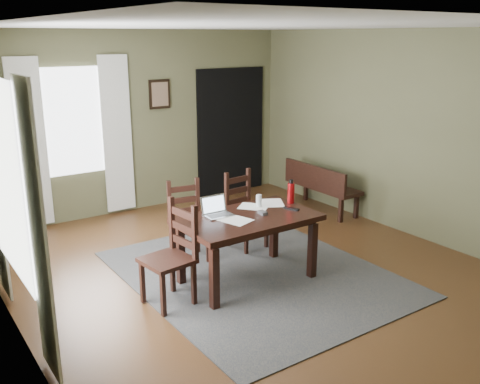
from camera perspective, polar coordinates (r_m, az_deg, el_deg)
ground at (r=6.15m, az=1.60°, el=-8.77°), size 5.00×6.00×0.01m
room_shell at (r=5.63m, az=1.75°, el=8.14°), size 5.02×6.02×2.71m
rug at (r=6.15m, az=1.60°, el=-8.68°), size 2.60×3.20×0.01m
dining_table at (r=5.75m, az=0.80°, el=-3.46°), size 1.47×0.88×0.74m
chair_end at (r=5.37m, az=-7.29°, el=-6.76°), size 0.51×0.51×1.04m
chair_back_left at (r=6.42m, az=-5.60°, el=-3.18°), size 0.48×0.48×0.95m
chair_back_right at (r=6.76m, az=0.51°, el=-2.03°), size 0.47×0.47×0.97m
bench at (r=8.23m, az=8.52°, el=0.89°), size 0.42×1.30×0.74m
laptop at (r=5.75m, az=-2.54°, el=-1.96°), size 0.30×0.24×0.20m
computer_mouse at (r=5.78m, az=2.43°, el=-2.23°), size 0.07×0.11×0.04m
tv_remote at (r=5.96m, az=5.50°, el=-1.78°), size 0.11×0.19×0.02m
drinking_glass at (r=6.02m, az=2.03°, el=-0.93°), size 0.08×0.08×0.14m
water_bottle at (r=6.16m, az=5.46°, el=-0.04°), size 0.09×0.09×0.27m
paper_a at (r=5.60m, az=-0.55°, el=-2.99°), size 0.35×0.40×0.00m
paper_c at (r=6.03m, az=1.46°, el=-1.57°), size 0.39×0.40×0.00m
paper_d at (r=6.18m, az=3.44°, el=-1.17°), size 0.38×0.40×0.00m
window_left at (r=4.90m, az=-23.81°, el=1.30°), size 0.01×1.30×1.70m
window_back at (r=7.89m, az=-17.37°, el=7.18°), size 1.00×0.01×1.50m
curtain_left_near at (r=4.20m, az=-20.79°, el=-4.28°), size 0.03×0.48×2.30m
curtain_back_left at (r=7.75m, az=-21.52°, el=4.75°), size 0.44×0.03×2.30m
curtain_back_right at (r=8.10m, az=-12.97°, el=5.94°), size 0.44×0.03×2.30m
framed_picture at (r=8.35m, az=-8.57°, el=10.28°), size 0.34×0.03×0.44m
doorway_back at (r=9.08m, az=-0.98°, el=6.48°), size 1.30×0.03×2.10m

